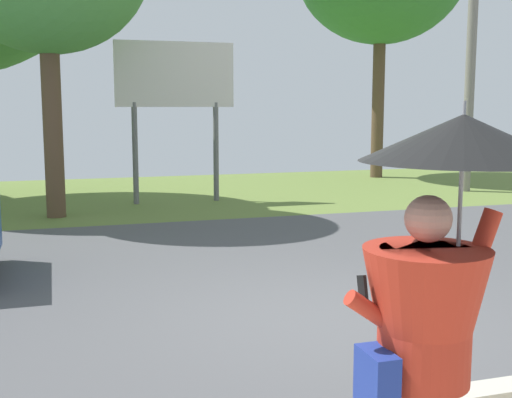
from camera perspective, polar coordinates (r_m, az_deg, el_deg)
name	(u,v)px	position (r m, az deg, el deg)	size (l,w,h in m)	color
ground_plane	(247,259)	(9.33, -0.83, -5.27)	(40.00, 22.00, 0.20)	#4C4C4F
monk_pedestrian	(431,323)	(3.26, 15.05, -10.41)	(1.06, 0.96, 2.13)	#B22D1E
utility_pole	(471,50)	(17.20, 18.28, 12.28)	(1.80, 0.24, 6.63)	gray
roadside_billboard	(175,86)	(14.50, -7.07, 9.75)	(2.60, 0.12, 3.50)	slate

